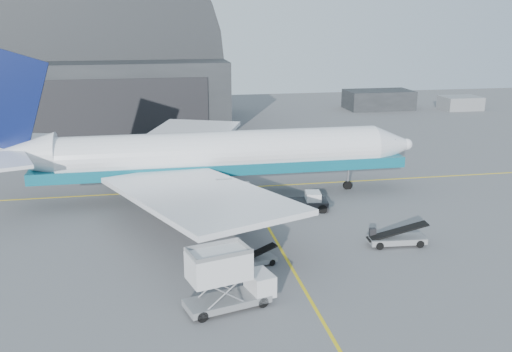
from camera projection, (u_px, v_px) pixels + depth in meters
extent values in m
plane|color=#565659|center=(284.00, 255.00, 48.48)|extent=(200.00, 200.00, 0.00)
cube|color=gold|center=(245.00, 187.00, 67.38)|extent=(80.00, 0.25, 0.02)
cube|color=gold|center=(290.00, 264.00, 46.58)|extent=(0.25, 40.00, 0.02)
cube|color=black|center=(86.00, 92.00, 104.38)|extent=(50.00, 28.00, 12.00)
cube|color=black|center=(78.00, 110.00, 91.32)|extent=(42.00, 0.40, 9.50)
cube|color=black|center=(378.00, 109.00, 123.30)|extent=(14.00, 8.00, 4.00)
cube|color=gray|center=(460.00, 109.00, 122.54)|extent=(8.00, 6.00, 2.80)
cylinder|color=white|center=(223.00, 152.00, 62.70)|extent=(35.04, 4.67, 4.67)
cone|color=white|center=(391.00, 145.00, 66.19)|extent=(4.28, 4.67, 4.67)
sphere|color=white|center=(407.00, 144.00, 66.54)|extent=(1.36, 1.36, 1.36)
cone|color=white|center=(22.00, 156.00, 58.82)|extent=(6.81, 4.67, 4.67)
cube|color=black|center=(382.00, 141.00, 65.82)|extent=(2.53, 2.14, 0.68)
cube|color=#0C586C|center=(223.00, 166.00, 63.11)|extent=(40.88, 4.72, 1.17)
cube|color=white|center=(197.00, 194.00, 51.23)|extent=(17.95, 23.87, 1.42)
cube|color=white|center=(181.00, 140.00, 73.31)|extent=(17.95, 23.87, 1.42)
cube|color=white|center=(7.00, 161.00, 54.43)|extent=(5.96, 8.15, 0.34)
cube|color=white|center=(25.00, 141.00, 62.71)|extent=(5.96, 8.15, 0.34)
cube|color=#08113D|center=(5.00, 100.00, 57.08)|extent=(9.02, 0.49, 11.21)
cylinder|color=gray|center=(224.00, 196.00, 55.85)|extent=(5.06, 2.63, 2.63)
cylinder|color=gray|center=(207.00, 158.00, 70.58)|extent=(5.06, 2.63, 2.63)
cylinder|color=#A5A5AA|center=(348.00, 178.00, 66.30)|extent=(0.27, 0.27, 2.73)
cylinder|color=black|center=(348.00, 185.00, 66.56)|extent=(1.07, 0.34, 1.07)
cylinder|color=black|center=(209.00, 201.00, 60.64)|extent=(1.27, 0.44, 1.27)
cylinder|color=black|center=(204.00, 185.00, 66.53)|extent=(1.27, 0.44, 1.27)
cube|color=gray|center=(227.00, 301.00, 39.55)|extent=(6.27, 3.82, 0.49)
cube|color=silver|center=(260.00, 283.00, 40.41)|extent=(2.10, 2.58, 1.56)
cube|color=black|center=(269.00, 278.00, 40.66)|extent=(0.57, 1.81, 0.88)
cube|color=silver|center=(219.00, 265.00, 38.55)|extent=(4.60, 3.45, 1.95)
cylinder|color=black|center=(263.00, 302.00, 39.66)|extent=(0.83, 0.49, 0.78)
cylinder|color=black|center=(250.00, 290.00, 41.43)|extent=(0.83, 0.49, 0.78)
cylinder|color=black|center=(202.00, 317.00, 37.76)|extent=(0.83, 0.49, 0.78)
cylinder|color=black|center=(192.00, 303.00, 39.53)|extent=(0.83, 0.49, 0.78)
cube|color=black|center=(307.00, 204.00, 59.41)|extent=(4.58, 2.95, 0.96)
cube|color=silver|center=(313.00, 197.00, 59.21)|extent=(1.76, 2.12, 0.96)
cylinder|color=black|center=(322.00, 209.00, 58.49)|extent=(1.01, 0.51, 0.96)
cylinder|color=black|center=(319.00, 202.00, 60.55)|extent=(1.01, 0.51, 0.96)
cylinder|color=black|center=(293.00, 210.00, 58.37)|extent=(1.01, 0.51, 0.96)
cylinder|color=black|center=(291.00, 203.00, 60.43)|extent=(1.01, 0.51, 0.96)
cube|color=gray|center=(253.00, 262.00, 46.16)|extent=(4.05, 2.38, 0.39)
cube|color=black|center=(253.00, 255.00, 45.99)|extent=(4.16, 2.03, 1.11)
cube|color=black|center=(233.00, 258.00, 45.74)|extent=(0.52, 0.46, 0.52)
cylinder|color=black|center=(272.00, 262.00, 46.30)|extent=(0.56, 0.36, 0.52)
cylinder|color=black|center=(265.00, 257.00, 47.34)|extent=(0.56, 0.36, 0.52)
cylinder|color=black|center=(241.00, 269.00, 45.05)|extent=(0.56, 0.36, 0.52)
cylinder|color=black|center=(235.00, 264.00, 46.09)|extent=(0.56, 0.36, 0.52)
cube|color=gray|center=(397.00, 240.00, 50.33)|extent=(5.12, 2.06, 0.51)
cube|color=black|center=(397.00, 231.00, 50.11)|extent=(5.41, 1.51, 1.46)
cube|color=black|center=(372.00, 232.00, 50.54)|extent=(0.60, 0.49, 0.68)
cylinder|color=black|center=(420.00, 244.00, 49.81)|extent=(0.70, 0.33, 0.68)
cylinder|color=black|center=(413.00, 237.00, 51.34)|extent=(0.70, 0.33, 0.68)
cylinder|color=black|center=(380.00, 246.00, 49.41)|extent=(0.70, 0.33, 0.68)
cylinder|color=black|center=(374.00, 239.00, 50.93)|extent=(0.70, 0.33, 0.68)
cube|color=#E74F07|center=(230.00, 259.00, 47.65)|extent=(0.32, 0.32, 0.03)
cone|color=#E74F07|center=(230.00, 256.00, 47.59)|extent=(0.32, 0.32, 0.46)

